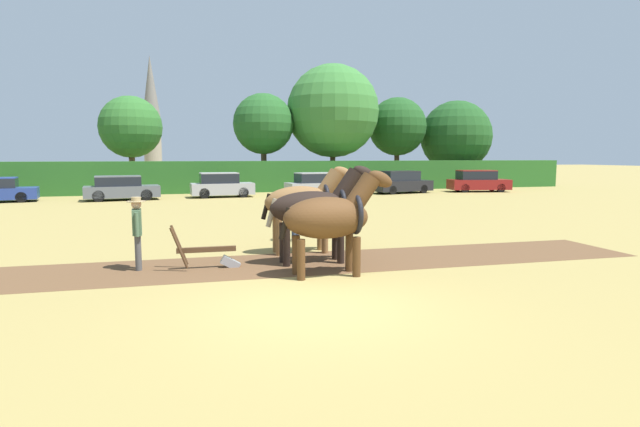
% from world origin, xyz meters
% --- Properties ---
extents(ground_plane, '(240.00, 240.00, 0.00)m').
position_xyz_m(ground_plane, '(0.00, 0.00, 0.00)').
color(ground_plane, '#998447').
extents(plowed_furrow_strip, '(24.44, 3.43, 0.01)m').
position_xyz_m(plowed_furrow_strip, '(-2.82, 3.60, 0.00)').
color(plowed_furrow_strip, brown).
rests_on(plowed_furrow_strip, ground).
extents(hedgerow, '(58.84, 1.38, 2.27)m').
position_xyz_m(hedgerow, '(0.00, 28.50, 1.13)').
color(hedgerow, '#286023').
rests_on(hedgerow, ground).
extents(tree_center_left, '(4.59, 4.59, 7.09)m').
position_xyz_m(tree_center_left, '(-5.50, 31.91, 4.77)').
color(tree_center_left, brown).
rests_on(tree_center_left, ground).
extents(tree_center, '(4.75, 4.75, 7.51)m').
position_xyz_m(tree_center, '(4.37, 31.10, 5.12)').
color(tree_center, '#423323').
rests_on(tree_center, ground).
extents(tree_center_right, '(7.52, 7.52, 10.03)m').
position_xyz_m(tree_center_right, '(10.10, 31.16, 6.26)').
color(tree_center_right, '#4C3823').
rests_on(tree_center_right, ground).
extents(tree_right, '(5.07, 5.07, 7.74)m').
position_xyz_m(tree_right, '(16.45, 32.48, 5.18)').
color(tree_right, '#423323').
rests_on(tree_right, ground).
extents(tree_far_right, '(6.42, 6.42, 7.63)m').
position_xyz_m(tree_far_right, '(22.29, 32.46, 4.42)').
color(tree_far_right, '#4C3823').
rests_on(tree_far_right, ground).
extents(church_spire, '(2.24, 2.24, 14.54)m').
position_xyz_m(church_spire, '(-4.95, 55.67, 7.61)').
color(church_spire, gray).
rests_on(church_spire, ground).
extents(draft_horse_lead_left, '(2.65, 1.02, 2.39)m').
position_xyz_m(draft_horse_lead_left, '(0.91, 2.12, 1.30)').
color(draft_horse_lead_left, '#513319').
rests_on(draft_horse_lead_left, ground).
extents(draft_horse_lead_right, '(2.82, 0.94, 2.47)m').
position_xyz_m(draft_horse_lead_right, '(0.95, 3.49, 1.36)').
color(draft_horse_lead_right, black).
rests_on(draft_horse_lead_right, ground).
extents(draft_horse_trail_left, '(2.64, 0.99, 2.42)m').
position_xyz_m(draft_horse_trail_left, '(0.99, 4.85, 1.38)').
color(draft_horse_trail_left, brown).
rests_on(draft_horse_trail_left, ground).
extents(plow, '(1.61, 0.47, 1.13)m').
position_xyz_m(plow, '(-1.58, 3.56, 0.32)').
color(plow, '#4C331E').
rests_on(plow, ground).
extents(farmer_at_plow, '(0.42, 0.66, 1.69)m').
position_xyz_m(farmer_at_plow, '(-3.23, 3.88, 0.99)').
color(farmer_at_plow, '#4C4C4C').
rests_on(farmer_at_plow, ground).
extents(farmer_beside_team, '(0.44, 0.54, 1.61)m').
position_xyz_m(farmer_beside_team, '(1.18, 6.77, 0.93)').
color(farmer_beside_team, '#28334C').
rests_on(farmer_beside_team, ground).
extents(parked_car_center, '(4.43, 2.35, 1.46)m').
position_xyz_m(parked_car_center, '(-5.54, 23.75, 0.71)').
color(parked_car_center, '#565B66').
rests_on(parked_car_center, ground).
extents(parked_car_center_right, '(4.02, 1.89, 1.57)m').
position_xyz_m(parked_car_center_right, '(0.43, 24.30, 0.75)').
color(parked_car_center_right, '#9E9EA8').
rests_on(parked_car_center_right, ground).
extents(parked_car_right, '(4.62, 2.20, 1.55)m').
position_xyz_m(parked_car_right, '(6.73, 23.49, 0.74)').
color(parked_car_right, '#9E9EA8').
rests_on(parked_car_right, ground).
extents(parked_car_far_right, '(4.58, 2.51, 1.59)m').
position_xyz_m(parked_car_far_right, '(13.02, 24.26, 0.75)').
color(parked_car_far_right, black).
rests_on(parked_car_far_right, ground).
extents(parked_car_end_right, '(4.60, 2.49, 1.59)m').
position_xyz_m(parked_car_end_right, '(19.13, 24.01, 0.76)').
color(parked_car_end_right, maroon).
rests_on(parked_car_end_right, ground).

